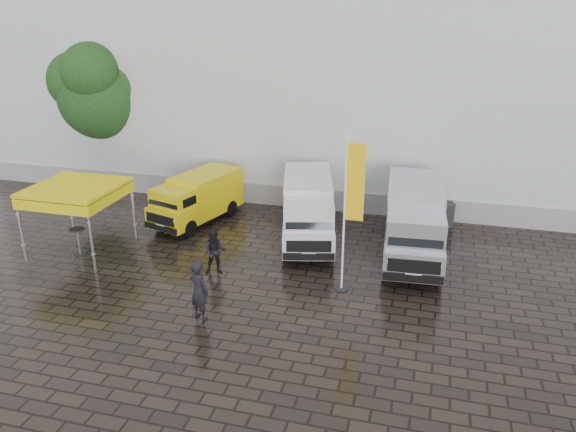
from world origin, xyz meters
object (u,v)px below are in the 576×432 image
Objects in this scene: van_silver at (414,224)px; wheelie_bin at (445,214)px; person_front at (199,290)px; van_yellow at (197,200)px; person_tent at (215,252)px; flagpole at (350,207)px; canopy_tent at (74,190)px; van_white at (308,211)px; cocktail_table at (79,242)px.

wheelie_bin is at bearing 67.03° from van_silver.
van_silver reaches higher than person_front.
van_yellow reaches higher than person_tent.
van_silver is 4.29m from flagpole.
van_silver reaches higher than van_yellow.
person_front is 1.15× the size of person_tent.
van_silver reaches higher than wheelie_bin.
van_yellow is at bearing 169.23° from van_silver.
canopy_tent is 0.59× the size of flagpole.
van_white is 7.23m from person_front.
canopy_tent reaches higher than van_yellow.
person_front is (6.70, -3.58, -1.54)m from canopy_tent.
cocktail_table is at bearing 179.49° from flagpole.
flagpole is 5.02× the size of wheelie_bin.
person_front is (6.53, -3.16, 0.44)m from cocktail_table.
wheelie_bin is (13.94, 6.92, -0.00)m from cocktail_table.
cocktail_table is (-3.12, -4.41, -0.53)m from van_yellow.
van_silver is 3.15× the size of person_front.
wheelie_bin is 0.55× the size of person_front.
van_yellow is 0.79× the size of van_white.
person_tent is at bearing -180.00° from flagpole.
person_front is at bearing -137.80° from van_silver.
person_front is (-1.84, -6.98, -0.29)m from van_white.
cocktail_table is at bearing -68.17° from canopy_tent.
van_yellow is 5.29m from van_white.
person_front reaches higher than cocktail_table.
van_white reaches higher than wheelie_bin.
cocktail_table is 5.83m from person_tent.
van_white reaches higher than van_yellow.
canopy_tent is at bearing -171.53° from van_silver.
van_silver is 1.92× the size of canopy_tent.
van_white is 1.08× the size of flagpole.
van_yellow is 9.65m from van_silver.
van_silver is 3.92m from wheelie_bin.
flagpole is at bearing -0.51° from cocktail_table.
canopy_tent reaches higher than person_front.
person_tent is (5.82, -0.10, 0.31)m from cocktail_table.
van_yellow is 5.26m from person_tent.
person_tent is (-0.71, 3.06, -0.13)m from person_front.
cocktail_table is at bearing 160.34° from person_tent.
flagpole reaches higher than canopy_tent.
van_white is at bearing 10.02° from van_yellow.
wheelie_bin is at bearing -101.96° from person_front.
van_yellow is at bearing 54.76° from cocktail_table.
person_tent is at bearing -52.60° from person_front.
flagpole reaches higher than cocktail_table.
cocktail_table is at bearing -108.86° from van_yellow.
person_front is (-6.17, -6.44, -0.36)m from van_silver.
person_tent reaches higher than wheelie_bin.
flagpole reaches higher than van_yellow.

